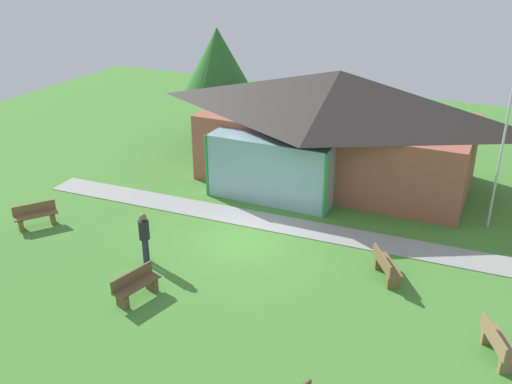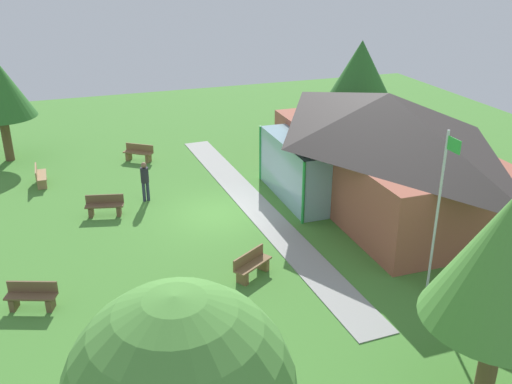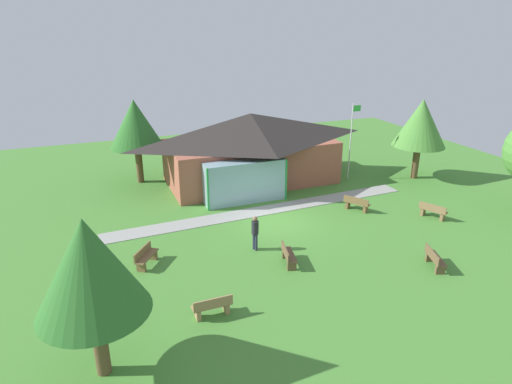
{
  "view_description": "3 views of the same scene",
  "coord_description": "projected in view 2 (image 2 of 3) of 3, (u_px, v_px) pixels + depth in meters",
  "views": [
    {
      "loc": [
        7.65,
        -15.64,
        9.67
      ],
      "look_at": [
        -0.21,
        1.38,
        1.26
      ],
      "focal_mm": 40.35,
      "sensor_mm": 36.0,
      "label": 1
    },
    {
      "loc": [
        20.36,
        -5.46,
        10.0
      ],
      "look_at": [
        0.69,
        1.35,
        1.06
      ],
      "focal_mm": 40.3,
      "sensor_mm": 36.0,
      "label": 2
    },
    {
      "loc": [
        -9.25,
        -20.27,
        10.23
      ],
      "look_at": [
        -0.47,
        1.89,
        1.13
      ],
      "focal_mm": 31.27,
      "sensor_mm": 36.0,
      "label": 3
    }
  ],
  "objects": [
    {
      "name": "bench_front_right",
      "position": [
        32.0,
        297.0,
        17.06
      ],
      "size": [
        0.93,
        1.56,
        0.84
      ],
      "rotation": [
        0.0,
        0.0,
        4.36
      ],
      "color": "brown",
      "rests_on": "ground_plane"
    },
    {
      "name": "bench_front_left",
      "position": [
        40.0,
        176.0,
        25.96
      ],
      "size": [
        1.5,
        0.45,
        0.84
      ],
      "rotation": [
        0.0,
        0.0,
        0.01
      ],
      "color": "#9E7A51",
      "rests_on": "ground_plane"
    },
    {
      "name": "bench_mid_left",
      "position": [
        139.0,
        153.0,
        28.86
      ],
      "size": [
        1.24,
        1.47,
        0.84
      ],
      "rotation": [
        0.0,
        0.0,
        4.08
      ],
      "color": "brown",
      "rests_on": "ground_plane"
    },
    {
      "name": "footpath",
      "position": [
        257.0,
        208.0,
        23.75
      ],
      "size": [
        18.47,
        2.05,
        0.03
      ],
      "primitive_type": "cube",
      "rotation": [
        0.0,
        0.0,
        0.04
      ],
      "color": "#999993",
      "rests_on": "ground_plane"
    },
    {
      "name": "ground_plane",
      "position": [
        219.0,
        214.0,
        23.26
      ],
      "size": [
        44.0,
        44.0,
        0.0
      ],
      "primitive_type": "plane",
      "color": "#478433"
    },
    {
      "name": "pavilion",
      "position": [
        380.0,
        147.0,
        23.43
      ],
      "size": [
        11.96,
        7.16,
        4.68
      ],
      "color": "#A35642",
      "rests_on": "ground_plane"
    },
    {
      "name": "bench_front_center",
      "position": [
        105.0,
        206.0,
        23.0
      ],
      "size": [
        0.77,
        1.56,
        0.84
      ],
      "rotation": [
        0.0,
        0.0,
        4.48
      ],
      "color": "brown",
      "rests_on": "ground_plane"
    },
    {
      "name": "bench_lawn_far_right",
      "position": [
        204.0,
        343.0,
        15.09
      ],
      "size": [
        1.05,
        1.54,
        0.84
      ],
      "rotation": [
        0.0,
        0.0,
        5.17
      ],
      "color": "olive",
      "rests_on": "ground_plane"
    },
    {
      "name": "flagpole",
      "position": [
        439.0,
        206.0,
        16.96
      ],
      "size": [
        0.64,
        0.08,
        5.25
      ],
      "color": "silver",
      "rests_on": "ground_plane"
    },
    {
      "name": "bench_mid_right",
      "position": [
        252.0,
        265.0,
        18.74
      ],
      "size": [
        1.18,
        1.5,
        0.84
      ],
      "rotation": [
        0.0,
        0.0,
        5.29
      ],
      "color": "brown",
      "rests_on": "ground_plane"
    },
    {
      "name": "tree_east_hedge",
      "position": [
        510.0,
        257.0,
        12.29
      ],
      "size": [
        3.55,
        3.55,
        5.5
      ],
      "color": "brown",
      "rests_on": "ground_plane"
    },
    {
      "name": "visitor_strolling_lawn",
      "position": [
        145.0,
        178.0,
        24.07
      ],
      "size": [
        0.34,
        0.34,
        1.74
      ],
      "rotation": [
        0.0,
        0.0,
        4.95
      ],
      "color": "#2D3347",
      "rests_on": "ground_plane"
    },
    {
      "name": "tree_behind_pavilion_left",
      "position": [
        360.0,
        72.0,
        29.71
      ],
      "size": [
        3.49,
        3.49,
        5.61
      ],
      "color": "brown",
      "rests_on": "ground_plane"
    }
  ]
}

